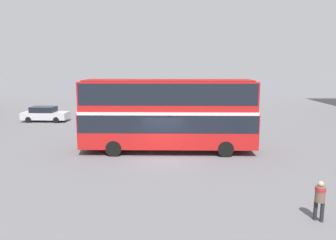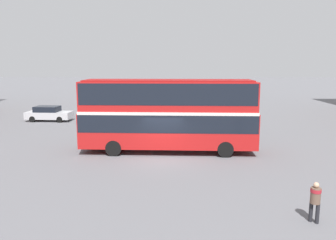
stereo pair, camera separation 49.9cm
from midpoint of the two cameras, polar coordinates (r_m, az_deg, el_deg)
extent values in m
plane|color=slate|center=(20.39, -1.52, -6.82)|extent=(240.00, 240.00, 0.00)
cube|color=red|center=(21.64, -0.66, -1.53)|extent=(11.51, 2.83, 2.28)
cube|color=red|center=(21.32, -0.67, 4.10)|extent=(11.34, 2.75, 1.99)
cube|color=black|center=(21.55, -0.66, -0.18)|extent=(11.40, 2.85, 1.13)
cube|color=black|center=(21.30, -0.67, 4.74)|extent=(11.17, 2.77, 1.35)
cube|color=silver|center=(21.44, -0.67, 1.54)|extent=(11.40, 2.85, 0.20)
cube|color=maroon|center=(21.24, -0.68, 6.90)|extent=(10.82, 2.56, 0.10)
cylinder|color=black|center=(23.14, 8.55, -3.59)|extent=(1.03, 0.33, 1.02)
cylinder|color=black|center=(21.02, 9.32, -4.99)|extent=(1.03, 0.33, 1.02)
cylinder|color=black|center=(23.30, -9.06, -3.51)|extent=(1.03, 0.33, 1.02)
cylinder|color=black|center=(21.20, -10.10, -4.89)|extent=(1.03, 0.33, 1.02)
cylinder|color=#232328|center=(13.80, 24.28, -14.42)|extent=(0.14, 0.14, 0.76)
cylinder|color=#232328|center=(13.85, 23.32, -14.25)|extent=(0.14, 0.14, 0.76)
cylinder|color=brown|center=(13.57, 24.00, -11.71)|extent=(0.51, 0.51, 0.60)
cylinder|color=#B2232D|center=(13.50, 24.06, -10.95)|extent=(0.55, 0.55, 0.13)
sphere|color=#D8A884|center=(13.43, 24.12, -10.09)|extent=(0.20, 0.20, 0.20)
cube|color=silver|center=(35.57, -20.92, 0.74)|extent=(4.64, 2.06, 0.71)
cube|color=black|center=(35.56, -21.25, 1.75)|extent=(2.46, 1.74, 0.56)
cylinder|color=black|center=(35.81, -18.32, 0.44)|extent=(0.61, 0.26, 0.60)
cylinder|color=black|center=(34.35, -19.28, 0.01)|extent=(0.61, 0.26, 0.60)
cylinder|color=black|center=(36.92, -22.39, 0.47)|extent=(0.61, 0.26, 0.60)
cylinder|color=black|center=(35.50, -23.48, 0.05)|extent=(0.61, 0.26, 0.60)
cube|color=slate|center=(35.18, 1.54, 1.30)|extent=(4.20, 2.41, 0.71)
cube|color=black|center=(35.07, 1.80, 2.31)|extent=(2.30, 1.89, 0.56)
cylinder|color=black|center=(34.68, -0.65, 0.66)|extent=(0.65, 0.33, 0.62)
cylinder|color=black|center=(36.17, -0.21, 1.05)|extent=(0.65, 0.33, 0.62)
cylinder|color=black|center=(34.32, 3.37, 0.55)|extent=(0.65, 0.33, 0.62)
cylinder|color=black|center=(35.82, 3.65, 0.94)|extent=(0.65, 0.33, 0.62)
camera|label=1|loc=(0.25, -90.66, -0.12)|focal=35.00mm
camera|label=2|loc=(0.25, 89.34, 0.12)|focal=35.00mm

